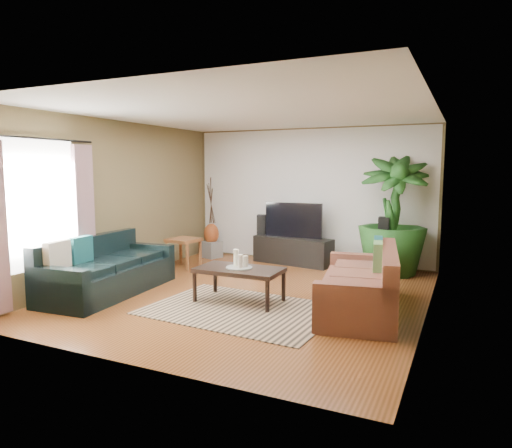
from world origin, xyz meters
The scene contains 27 objects.
floor centered at (0.00, 0.00, 0.00)m, with size 5.50×5.50×0.00m, color brown.
ceiling centered at (0.00, 0.00, 2.70)m, with size 5.50×5.50×0.00m, color white.
wall_back centered at (0.00, 2.75, 1.35)m, with size 5.00×5.00×0.00m, color brown.
wall_front centered at (0.00, -2.75, 1.35)m, with size 5.00×5.00×0.00m, color brown.
wall_left centered at (-2.50, 0.00, 1.35)m, with size 5.50×5.50×0.00m, color brown.
wall_right centered at (2.50, 0.00, 1.35)m, with size 5.50×5.50×0.00m, color brown.
backwall_panel centered at (0.00, 2.74, 1.35)m, with size 4.90×4.90×0.00m, color white.
window_pane centered at (-2.48, -1.60, 1.40)m, with size 1.80×1.80×0.00m, color white.
curtain_far centered at (-2.43, -0.85, 1.15)m, with size 0.08×0.35×2.20m, color gray.
curtain_rod centered at (-2.43, -1.60, 2.30)m, with size 0.03×0.03×1.90m, color black.
sofa_left centered at (-1.99, -0.83, 0.42)m, with size 2.24×0.96×0.85m, color black.
sofa_right centered at (1.66, -0.13, 0.42)m, with size 2.10×0.94×0.85m, color brown.
area_rug centered at (0.22, -0.76, 0.01)m, with size 2.45×1.73×0.01m, color tan.
coffee_table centered at (0.03, -0.43, 0.25)m, with size 1.21×0.66×0.49m, color black.
candle_tray centered at (0.03, -0.43, 0.50)m, with size 0.37×0.37×0.02m, color gray.
candle_tall centered at (-0.03, -0.40, 0.63)m, with size 0.08×0.08×0.24m, color white.
candle_mid centered at (0.07, -0.47, 0.60)m, with size 0.08×0.08×0.19m, color silver.
candle_short centered at (0.10, -0.37, 0.59)m, with size 0.08×0.08×0.15m, color beige.
tv_stand centered at (-0.20, 2.37, 0.27)m, with size 1.59×0.48×0.53m, color black.
television centered at (-0.20, 2.39, 0.88)m, with size 1.17×0.06×0.69m, color black.
speaker_left centered at (-0.95, 2.50, 0.47)m, with size 0.17×0.19×0.94m, color black.
speaker_right centered at (1.59, 2.16, 0.52)m, with size 0.19×0.21×1.04m, color black.
potted_plant centered at (1.71, 2.29, 1.06)m, with size 1.19×1.19×2.13m, color #1A4818.
plant_pot centered at (1.71, 2.29, 0.15)m, with size 0.39×0.39×0.31m, color black.
pedestal centered at (-2.01, 2.26, 0.17)m, with size 0.35×0.35×0.35m, color gray.
vase centered at (-2.01, 2.26, 0.51)m, with size 0.32×0.32×0.45m, color brown.
side_table centered at (-1.98, 1.16, 0.28)m, with size 0.53×0.53×0.57m, color #965931.
Camera 1 is at (2.92, -6.06, 1.89)m, focal length 32.00 mm.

